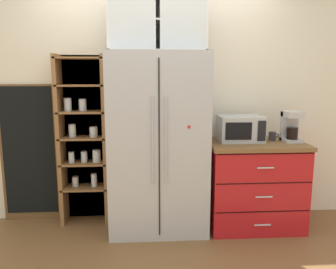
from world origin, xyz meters
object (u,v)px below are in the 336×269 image
(refrigerator, at_px, (158,143))
(mug_sage, at_px, (255,137))
(coffee_maker, at_px, (291,126))
(mug_charcoal, at_px, (272,136))
(chalkboard_menu, at_px, (30,153))
(microwave, at_px, (240,128))
(bottle_clear, at_px, (256,131))

(refrigerator, relative_size, mug_sage, 14.84)
(coffee_maker, bearing_deg, mug_sage, -179.12)
(refrigerator, distance_m, mug_charcoal, 1.19)
(coffee_maker, relative_size, mug_sage, 2.59)
(refrigerator, xyz_separation_m, chalkboard_menu, (-1.36, 0.29, -0.15))
(microwave, height_order, bottle_clear, microwave)
(mug_charcoal, bearing_deg, refrigerator, -176.67)
(microwave, xyz_separation_m, chalkboard_menu, (-2.20, 0.24, -0.28))
(mug_charcoal, bearing_deg, bottle_clear, -161.91)
(coffee_maker, distance_m, mug_charcoal, 0.21)
(refrigerator, relative_size, microwave, 4.04)
(coffee_maker, distance_m, bottle_clear, 0.37)
(coffee_maker, bearing_deg, microwave, 175.32)
(bottle_clear, distance_m, chalkboard_menu, 2.38)
(chalkboard_menu, bearing_deg, mug_sage, -7.08)
(refrigerator, xyz_separation_m, coffee_maker, (1.36, 0.01, 0.16))
(refrigerator, xyz_separation_m, bottle_clear, (0.99, 0.00, 0.11))
(microwave, height_order, mug_sage, microwave)
(mug_sage, bearing_deg, mug_charcoal, 18.31)
(mug_sage, distance_m, bottle_clear, 0.06)
(refrigerator, height_order, microwave, refrigerator)
(mug_sage, bearing_deg, microwave, 162.20)
(bottle_clear, height_order, chalkboard_menu, chalkboard_menu)
(refrigerator, relative_size, mug_charcoal, 16.80)
(microwave, xyz_separation_m, mug_sage, (0.15, -0.05, -0.08))
(mug_charcoal, bearing_deg, coffee_maker, -20.35)
(coffee_maker, bearing_deg, refrigerator, -179.64)
(bottle_clear, bearing_deg, microwave, 162.14)
(mug_sage, bearing_deg, bottle_clear, 167.98)
(refrigerator, distance_m, chalkboard_menu, 1.40)
(mug_sage, bearing_deg, chalkboard_menu, 172.92)
(coffee_maker, bearing_deg, chalkboard_menu, 173.98)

